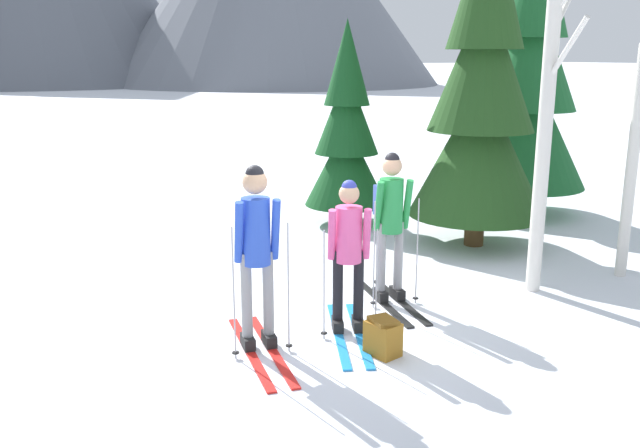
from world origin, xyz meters
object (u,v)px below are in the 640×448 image
(pine_tree_mid, at_px, (529,79))
(backpack_on_snow_front, at_px, (383,337))
(skier_in_blue, at_px, (256,246))
(birch_tree_slender, at_px, (633,160))
(skier_in_pink, at_px, (349,252))
(birch_tree_tall, at_px, (551,65))
(pine_tree_far, at_px, (347,133))
(pine_tree_near, at_px, (482,96))
(skier_in_green, at_px, (390,218))

(pine_tree_mid, height_order, backpack_on_snow_front, pine_tree_mid)
(skier_in_blue, relative_size, birch_tree_slender, 0.62)
(pine_tree_mid, bearing_deg, skier_in_pink, -146.12)
(birch_tree_tall, height_order, backpack_on_snow_front, birch_tree_tall)
(skier_in_blue, xyz_separation_m, skier_in_pink, (1.01, -0.02, -0.18))
(skier_in_pink, distance_m, pine_tree_mid, 6.83)
(skier_in_blue, relative_size, pine_tree_far, 0.54)
(pine_tree_near, height_order, birch_tree_tall, birch_tree_tall)
(backpack_on_snow_front, bearing_deg, pine_tree_mid, 38.60)
(birch_tree_tall, distance_m, backpack_on_snow_front, 3.82)
(pine_tree_near, height_order, pine_tree_mid, pine_tree_mid)
(skier_in_green, bearing_deg, pine_tree_near, 32.76)
(pine_tree_far, bearing_deg, pine_tree_mid, -11.30)
(skier_in_pink, relative_size, pine_tree_far, 0.50)
(backpack_on_snow_front, bearing_deg, skier_in_pink, 93.81)
(skier_in_green, bearing_deg, skier_in_blue, -161.33)
(pine_tree_mid, bearing_deg, skier_in_blue, -150.55)
(skier_in_pink, relative_size, birch_tree_tall, 0.32)
(skier_in_pink, bearing_deg, skier_in_blue, 178.88)
(birch_tree_tall, relative_size, backpack_on_snow_front, 14.37)
(skier_in_pink, bearing_deg, skier_in_green, 36.63)
(pine_tree_near, bearing_deg, skier_in_pink, -146.18)
(pine_tree_mid, height_order, pine_tree_far, pine_tree_mid)
(pine_tree_mid, bearing_deg, pine_tree_near, -146.04)
(pine_tree_near, bearing_deg, skier_in_green, -147.24)
(skier_in_pink, height_order, backpack_on_snow_front, skier_in_pink)
(skier_in_pink, height_order, pine_tree_far, pine_tree_far)
(pine_tree_mid, relative_size, birch_tree_tall, 0.98)
(pine_tree_near, xyz_separation_m, birch_tree_tall, (-0.62, -2.04, 0.48))
(pine_tree_mid, bearing_deg, birch_tree_tall, -128.55)
(birch_tree_tall, bearing_deg, pine_tree_near, 73.11)
(birch_tree_slender, bearing_deg, birch_tree_tall, 179.46)
(skier_in_pink, distance_m, pine_tree_far, 4.94)
(skier_in_green, bearing_deg, birch_tree_slender, -8.03)
(skier_in_green, bearing_deg, skier_in_pink, -143.37)
(skier_in_pink, relative_size, pine_tree_mid, 0.32)
(skier_in_blue, height_order, skier_in_pink, skier_in_blue)
(pine_tree_far, relative_size, birch_tree_tall, 0.63)
(skier_in_green, relative_size, pine_tree_near, 0.36)
(skier_in_green, bearing_deg, pine_tree_far, 70.54)
(pine_tree_mid, xyz_separation_m, birch_tree_slender, (-1.30, -3.51, -0.90))
(skier_in_pink, distance_m, birch_tree_tall, 3.32)
(skier_in_blue, distance_m, pine_tree_mid, 7.62)
(skier_in_blue, distance_m, birch_tree_slender, 5.25)
(pine_tree_near, distance_m, pine_tree_mid, 2.62)
(pine_tree_mid, height_order, birch_tree_tall, birch_tree_tall)
(backpack_on_snow_front, bearing_deg, skier_in_green, 57.51)
(skier_in_pink, distance_m, skier_in_green, 1.11)
(pine_tree_near, bearing_deg, birch_tree_tall, -106.89)
(skier_in_pink, xyz_separation_m, pine_tree_near, (3.35, 2.24, 1.40))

